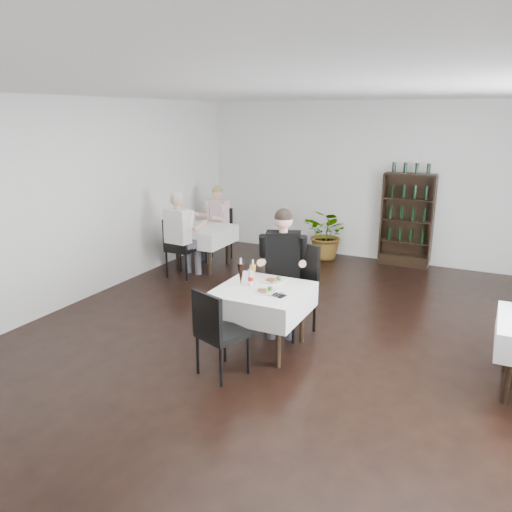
{
  "coord_description": "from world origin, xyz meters",
  "views": [
    {
      "loc": [
        2.07,
        -5.01,
        2.75
      ],
      "look_at": [
        -0.49,
        0.2,
        1.09
      ],
      "focal_mm": 35.0,
      "sensor_mm": 36.0,
      "label": 1
    }
  ],
  "objects_px": {
    "potted_tree": "(328,234)",
    "main_table": "(263,300)",
    "wine_shelf": "(407,221)",
    "diner_main": "(283,261)"
  },
  "relations": [
    {
      "from": "potted_tree",
      "to": "main_table",
      "type": "bearing_deg",
      "value": -82.59
    },
    {
      "from": "wine_shelf",
      "to": "diner_main",
      "type": "xyz_separation_m",
      "value": [
        -0.92,
        -3.68,
        0.09
      ]
    },
    {
      "from": "main_table",
      "to": "wine_shelf",
      "type": "bearing_deg",
      "value": 78.22
    },
    {
      "from": "wine_shelf",
      "to": "diner_main",
      "type": "relative_size",
      "value": 1.09
    },
    {
      "from": "diner_main",
      "to": "main_table",
      "type": "bearing_deg",
      "value": -88.42
    },
    {
      "from": "wine_shelf",
      "to": "main_table",
      "type": "height_order",
      "value": "wine_shelf"
    },
    {
      "from": "wine_shelf",
      "to": "potted_tree",
      "type": "xyz_separation_m",
      "value": [
        -1.43,
        -0.23,
        -0.35
      ]
    },
    {
      "from": "wine_shelf",
      "to": "main_table",
      "type": "bearing_deg",
      "value": -101.78
    },
    {
      "from": "wine_shelf",
      "to": "main_table",
      "type": "relative_size",
      "value": 1.7
    },
    {
      "from": "diner_main",
      "to": "potted_tree",
      "type": "bearing_deg",
      "value": 98.47
    }
  ]
}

